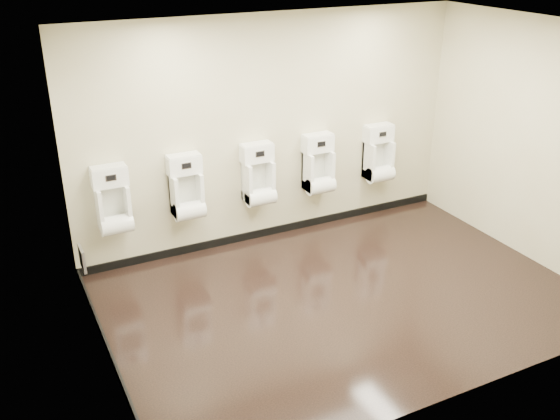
# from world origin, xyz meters

# --- Properties ---
(ground) EXTENTS (5.00, 3.50, 0.00)m
(ground) POSITION_xyz_m (0.00, 0.00, 0.00)
(ground) COLOR black
(ground) RESTS_ON ground
(ceiling) EXTENTS (5.00, 3.50, 0.00)m
(ceiling) POSITION_xyz_m (0.00, 0.00, 2.80)
(ceiling) COLOR white
(back_wall) EXTENTS (5.00, 0.02, 2.80)m
(back_wall) POSITION_xyz_m (0.00, 1.75, 1.40)
(back_wall) COLOR beige
(back_wall) RESTS_ON ground
(front_wall) EXTENTS (5.00, 0.02, 2.80)m
(front_wall) POSITION_xyz_m (0.00, -1.75, 1.40)
(front_wall) COLOR beige
(front_wall) RESTS_ON ground
(left_wall) EXTENTS (0.02, 3.50, 2.80)m
(left_wall) POSITION_xyz_m (-2.50, 0.00, 1.40)
(left_wall) COLOR beige
(left_wall) RESTS_ON ground
(right_wall) EXTENTS (0.02, 3.50, 2.80)m
(right_wall) POSITION_xyz_m (2.50, 0.00, 1.40)
(right_wall) COLOR beige
(right_wall) RESTS_ON ground
(tile_overlay_left) EXTENTS (0.01, 3.50, 2.80)m
(tile_overlay_left) POSITION_xyz_m (-2.50, 0.00, 1.40)
(tile_overlay_left) COLOR white
(tile_overlay_left) RESTS_ON ground
(skirting_back) EXTENTS (5.00, 0.02, 0.10)m
(skirting_back) POSITION_xyz_m (0.00, 1.74, 0.05)
(skirting_back) COLOR black
(skirting_back) RESTS_ON ground
(skirting_left) EXTENTS (0.02, 3.50, 0.10)m
(skirting_left) POSITION_xyz_m (-2.49, 0.00, 0.05)
(skirting_left) COLOR black
(skirting_left) RESTS_ON ground
(access_panel) EXTENTS (0.04, 0.25, 0.25)m
(access_panel) POSITION_xyz_m (-2.48, 1.20, 0.50)
(access_panel) COLOR #9E9EA3
(access_panel) RESTS_ON left_wall
(urinal_0) EXTENTS (0.40, 0.30, 0.75)m
(urinal_0) POSITION_xyz_m (-2.03, 1.62, 0.86)
(urinal_0) COLOR white
(urinal_0) RESTS_ON back_wall
(urinal_1) EXTENTS (0.40, 0.30, 0.75)m
(urinal_1) POSITION_xyz_m (-1.17, 1.62, 0.86)
(urinal_1) COLOR white
(urinal_1) RESTS_ON back_wall
(urinal_2) EXTENTS (0.40, 0.30, 0.75)m
(urinal_2) POSITION_xyz_m (-0.26, 1.62, 0.86)
(urinal_2) COLOR white
(urinal_2) RESTS_ON back_wall
(urinal_3) EXTENTS (0.40, 0.30, 0.75)m
(urinal_3) POSITION_xyz_m (0.58, 1.62, 0.86)
(urinal_3) COLOR white
(urinal_3) RESTS_ON back_wall
(urinal_4) EXTENTS (0.40, 0.30, 0.75)m
(urinal_4) POSITION_xyz_m (1.51, 1.62, 0.86)
(urinal_4) COLOR white
(urinal_4) RESTS_ON back_wall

